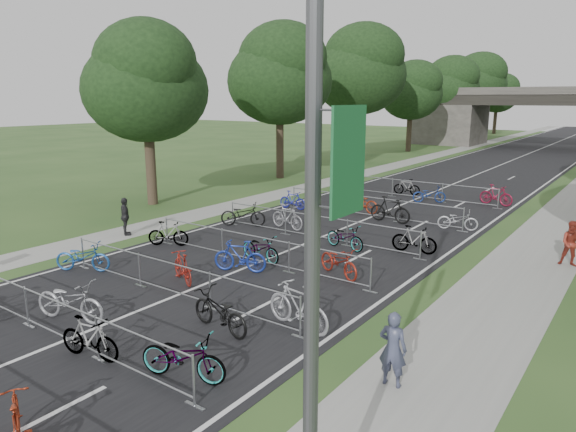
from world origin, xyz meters
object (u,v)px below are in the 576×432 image
pedestrian_a (393,349)px  lamppost (315,243)px  pedestrian_c (125,217)px  overpass_bridge (546,118)px  pedestrian_b (572,244)px

pedestrian_a → lamppost: bearing=96.8°
pedestrian_c → lamppost: bearing=-178.6°
overpass_bridge → lamppost: (8.33, -63.00, 0.75)m
overpass_bridge → pedestrian_c: 54.68m
lamppost → pedestrian_a: lamppost is taller
pedestrian_a → pedestrian_c: size_ratio=0.98×
lamppost → pedestrian_a: size_ratio=5.07×
overpass_bridge → pedestrian_c: overpass_bridge is taller
lamppost → pedestrian_a: (-0.98, 4.53, -3.47)m
lamppost → pedestrian_c: 18.08m
pedestrian_c → pedestrian_b: bearing=-126.7°
overpass_bridge → lamppost: bearing=-82.5°
lamppost → pedestrian_a: 5.79m
pedestrian_c → overpass_bridge: bearing=-66.1°
overpass_bridge → pedestrian_b: bearing=-79.1°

